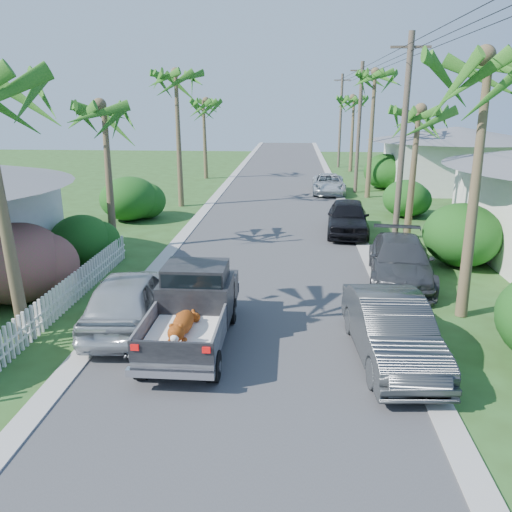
# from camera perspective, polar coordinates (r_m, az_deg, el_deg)

# --- Properties ---
(ground) EXTENTS (120.00, 120.00, 0.00)m
(ground) POSITION_cam_1_polar(r_m,az_deg,el_deg) (10.82, -2.22, -18.31)
(ground) COLOR #2C471A
(ground) RESTS_ON ground
(road) EXTENTS (8.00, 100.00, 0.02)m
(road) POSITION_cam_1_polar(r_m,az_deg,el_deg) (34.35, 2.47, 6.57)
(road) COLOR #38383A
(road) RESTS_ON ground
(curb_left) EXTENTS (0.60, 100.00, 0.06)m
(curb_left) POSITION_cam_1_polar(r_m,az_deg,el_deg) (34.75, -4.69, 6.69)
(curb_left) COLOR #A5A39E
(curb_left) RESTS_ON ground
(curb_right) EXTENTS (0.60, 100.00, 0.06)m
(curb_right) POSITION_cam_1_polar(r_m,az_deg,el_deg) (34.49, 9.67, 6.42)
(curb_right) COLOR #A5A39E
(curb_right) RESTS_ON ground
(pickup_truck) EXTENTS (1.98, 5.12, 2.06)m
(pickup_truck) POSITION_cam_1_polar(r_m,az_deg,el_deg) (13.79, -7.02, -5.45)
(pickup_truck) COLOR black
(pickup_truck) RESTS_ON ground
(parked_car_rn) EXTENTS (2.08, 4.99, 1.61)m
(parked_car_rn) POSITION_cam_1_polar(r_m,az_deg,el_deg) (13.11, 15.22, -8.19)
(parked_car_rn) COLOR #2C2F31
(parked_car_rn) RESTS_ON ground
(parked_car_rm) EXTENTS (2.83, 5.60, 1.56)m
(parked_car_rm) POSITION_cam_1_polar(r_m,az_deg,el_deg) (18.82, 16.18, -0.56)
(parked_car_rm) COLOR #333539
(parked_car_rm) RESTS_ON ground
(parked_car_rf) EXTENTS (2.36, 5.05, 1.67)m
(parked_car_rf) POSITION_cam_1_polar(r_m,az_deg,el_deg) (25.23, 10.45, 4.37)
(parked_car_rf) COLOR black
(parked_car_rf) RESTS_ON ground
(parked_car_rd) EXTENTS (2.38, 4.97, 1.37)m
(parked_car_rd) POSITION_cam_1_polar(r_m,az_deg,el_deg) (36.64, 8.30, 8.14)
(parked_car_rd) COLOR silver
(parked_car_rd) RESTS_ON ground
(parked_car_ln) EXTENTS (2.34, 5.08, 1.69)m
(parked_car_ln) POSITION_cam_1_polar(r_m,az_deg,el_deg) (14.96, -14.22, -4.73)
(parked_car_ln) COLOR #B9BCC0
(parked_car_ln) RESTS_ON ground
(palm_l_b) EXTENTS (4.40, 4.40, 7.40)m
(palm_l_b) POSITION_cam_1_polar(r_m,az_deg,el_deg) (22.20, -17.13, 16.06)
(palm_l_b) COLOR brown
(palm_l_b) RESTS_ON ground
(palm_l_c) EXTENTS (4.40, 4.40, 9.20)m
(palm_l_c) POSITION_cam_1_polar(r_m,az_deg,el_deg) (31.60, -9.18, 19.86)
(palm_l_c) COLOR brown
(palm_l_c) RESTS_ON ground
(palm_l_d) EXTENTS (4.40, 4.40, 7.70)m
(palm_l_d) POSITION_cam_1_polar(r_m,az_deg,el_deg) (43.42, -6.01, 17.22)
(palm_l_d) COLOR brown
(palm_l_d) RESTS_ON ground
(palm_r_a) EXTENTS (4.40, 4.40, 8.70)m
(palm_r_a) POSITION_cam_1_polar(r_m,az_deg,el_deg) (15.71, 25.36, 19.78)
(palm_r_a) COLOR brown
(palm_r_a) RESTS_ON ground
(palm_r_b) EXTENTS (4.40, 4.40, 7.20)m
(palm_r_b) POSITION_cam_1_polar(r_m,az_deg,el_deg) (24.40, 18.10, 15.54)
(palm_r_b) COLOR brown
(palm_r_b) RESTS_ON ground
(palm_r_c) EXTENTS (4.40, 4.40, 9.40)m
(palm_r_c) POSITION_cam_1_polar(r_m,az_deg,el_deg) (35.19, 13.48, 19.64)
(palm_r_c) COLOR brown
(palm_r_c) RESTS_ON ground
(palm_r_d) EXTENTS (4.40, 4.40, 8.00)m
(palm_r_d) POSITION_cam_1_polar(r_m,az_deg,el_deg) (49.07, 11.16, 17.33)
(palm_r_d) COLOR brown
(palm_r_d) RESTS_ON ground
(shrub_l_b) EXTENTS (3.00, 3.30, 2.60)m
(shrub_l_b) POSITION_cam_1_polar(r_m,az_deg,el_deg) (17.92, -25.56, -0.73)
(shrub_l_b) COLOR #B91A4C
(shrub_l_b) RESTS_ON ground
(shrub_l_c) EXTENTS (2.40, 2.64, 2.00)m
(shrub_l_c) POSITION_cam_1_polar(r_m,az_deg,el_deg) (21.24, -19.34, 1.75)
(shrub_l_c) COLOR #154012
(shrub_l_c) RESTS_ON ground
(shrub_l_d) EXTENTS (3.20, 3.52, 2.40)m
(shrub_l_d) POSITION_cam_1_polar(r_m,az_deg,el_deg) (28.70, -14.27, 6.39)
(shrub_l_d) COLOR #154012
(shrub_l_d) RESTS_ON ground
(shrub_r_b) EXTENTS (3.00, 3.30, 2.50)m
(shrub_r_b) POSITION_cam_1_polar(r_m,az_deg,el_deg) (21.47, 22.47, 2.26)
(shrub_r_b) COLOR #154012
(shrub_r_b) RESTS_ON ground
(shrub_r_c) EXTENTS (2.60, 2.86, 2.10)m
(shrub_r_c) POSITION_cam_1_polar(r_m,az_deg,el_deg) (29.93, 16.75, 6.32)
(shrub_r_c) COLOR #154012
(shrub_r_c) RESTS_ON ground
(shrub_r_d) EXTENTS (3.20, 3.52, 2.60)m
(shrub_r_d) POSITION_cam_1_polar(r_m,az_deg,el_deg) (39.69, 14.52, 9.36)
(shrub_r_d) COLOR #154012
(shrub_r_d) RESTS_ON ground
(picket_fence) EXTENTS (0.10, 11.00, 1.00)m
(picket_fence) POSITION_cam_1_polar(r_m,az_deg,el_deg) (16.92, -20.71, -4.00)
(picket_fence) COLOR white
(picket_fence) RESTS_ON ground
(house_right_far) EXTENTS (9.00, 8.00, 4.60)m
(house_right_far) POSITION_cam_1_polar(r_m,az_deg,el_deg) (40.77, 21.64, 10.07)
(house_right_far) COLOR silver
(house_right_far) RESTS_ON ground
(utility_pole_b) EXTENTS (1.60, 0.26, 9.00)m
(utility_pole_b) POSITION_cam_1_polar(r_m,az_deg,el_deg) (22.29, 16.41, 12.12)
(utility_pole_b) COLOR brown
(utility_pole_b) RESTS_ON ground
(utility_pole_c) EXTENTS (1.60, 0.26, 9.00)m
(utility_pole_c) POSITION_cam_1_polar(r_m,az_deg,el_deg) (37.08, 11.68, 14.17)
(utility_pole_c) COLOR brown
(utility_pole_c) RESTS_ON ground
(utility_pole_d) EXTENTS (1.60, 0.26, 9.00)m
(utility_pole_d) POSITION_cam_1_polar(r_m,az_deg,el_deg) (51.99, 9.63, 15.01)
(utility_pole_d) COLOR brown
(utility_pole_d) RESTS_ON ground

